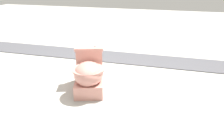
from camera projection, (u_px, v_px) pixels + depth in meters
The scene contains 3 objects.
ground_plane at pixel (98, 88), 2.86m from camera, with size 14.00×14.00×0.00m, color #A8A59E.
gravel_strip at pixel (146, 60), 3.77m from camera, with size 0.56×8.00×0.01m, color #4C4C51.
toilet at pixel (89, 73), 2.75m from camera, with size 0.71×0.54×0.52m.
Camera 1 is at (2.39, 0.83, 1.37)m, focal length 35.00 mm.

